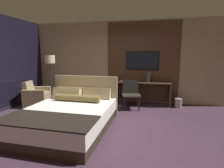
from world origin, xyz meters
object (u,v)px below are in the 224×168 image
desk_chair (131,92)px  floor_lamp (50,63)px  tv (142,61)px  armchair_by_window (37,97)px  desk (141,89)px  book (123,81)px  bed (69,115)px  vase_tall (148,77)px  waste_bin (178,103)px

desk_chair → floor_lamp: (-2.87, 0.19, 0.86)m
tv → armchair_by_window: size_ratio=1.28×
desk → book: (-0.60, -0.04, 0.25)m
bed → desk: 2.82m
desk → bed: bearing=-120.8°
bed → vase_tall: (1.65, 2.41, 0.61)m
waste_bin → floor_lamp: bearing=-177.4°
armchair_by_window → waste_bin: 4.55m
desk → waste_bin: desk is taller
desk_chair → book: bearing=108.9°
tv → waste_bin: tv is taller
tv → desk: bearing=-90.0°
book → bed: bearing=-109.4°
tv → book: (-0.60, -0.25, -0.68)m
desk → vase_tall: bearing=-1.7°
desk_chair → floor_lamp: floor_lamp is taller
armchair_by_window → desk: bearing=-87.5°
desk → book: size_ratio=7.62×
armchair_by_window → vase_tall: vase_tall is taller
book → waste_bin: size_ratio=0.90×
bed → floor_lamp: size_ratio=1.40×
bed → desk_chair: bearing=58.1°
armchair_by_window → waste_bin: (4.47, 0.87, -0.14)m
floor_lamp → waste_bin: 4.51m
armchair_by_window → tv: bearing=-84.2°
floor_lamp → vase_tall: floor_lamp is taller
desk_chair → waste_bin: 1.56m
tv → book: bearing=-157.4°
bed → vase_tall: 2.98m
armchair_by_window → book: 2.90m
tv → book: tv is taller
desk_chair → waste_bin: desk_chair is taller
vase_tall → desk_chair: bearing=-131.9°
desk_chair → tv: bearing=56.4°
floor_lamp → book: bearing=7.2°
desk → waste_bin: (1.19, -0.17, -0.38)m
desk_chair → vase_tall: size_ratio=2.82×
bed → desk: bed is taller
armchair_by_window → vase_tall: bearing=-88.6°
bed → tv: bearing=61.3°
tv → waste_bin: 1.80m
bed → book: (0.84, 2.37, 0.47)m
tv → waste_bin: size_ratio=3.92×
desk → desk_chair: desk_chair is taller
bed → tv: size_ratio=2.08×
armchair_by_window → floor_lamp: 1.28m
bed → tv: 3.21m
waste_bin → desk_chair: bearing=-165.2°
desk_chair → armchair_by_window: size_ratio=1.01×
floor_lamp → book: size_ratio=6.46×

